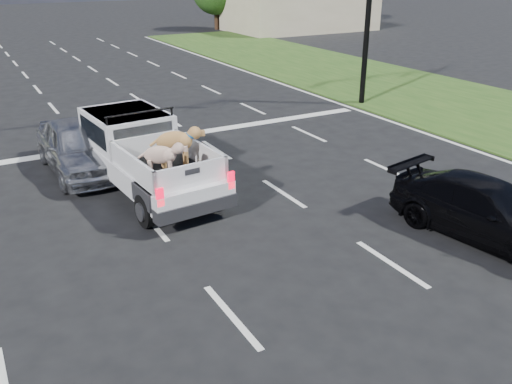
# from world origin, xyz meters

# --- Properties ---
(ground) EXTENTS (160.00, 160.00, 0.00)m
(ground) POSITION_xyz_m (0.00, 0.00, 0.00)
(ground) COLOR black
(ground) RESTS_ON ground
(road_markings) EXTENTS (17.75, 60.00, 0.01)m
(road_markings) POSITION_xyz_m (0.00, 6.56, 0.01)
(road_markings) COLOR silver
(road_markings) RESTS_ON ground
(grass_shoulder_right) EXTENTS (8.00, 60.00, 0.06)m
(grass_shoulder_right) POSITION_xyz_m (13.00, 6.00, 0.03)
(grass_shoulder_right) COLOR #204415
(grass_shoulder_right) RESTS_ON ground
(building_right) EXTENTS (12.00, 7.00, 3.60)m
(building_right) POSITION_xyz_m (22.00, 34.00, 1.80)
(building_right) COLOR #BFB292
(building_right) RESTS_ON ground
(pickup_truck) EXTENTS (2.40, 5.55, 2.03)m
(pickup_truck) POSITION_xyz_m (-1.16, 6.10, 0.95)
(pickup_truck) COLOR black
(pickup_truck) RESTS_ON ground
(silver_sedan) EXTENTS (1.85, 4.33, 1.46)m
(silver_sedan) POSITION_xyz_m (-2.40, 8.15, 0.73)
(silver_sedan) COLOR #B2B4BA
(silver_sedan) RESTS_ON ground
(black_coupe) EXTENTS (2.50, 4.51, 1.24)m
(black_coupe) POSITION_xyz_m (4.25, -0.11, 0.62)
(black_coupe) COLOR black
(black_coupe) RESTS_ON ground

